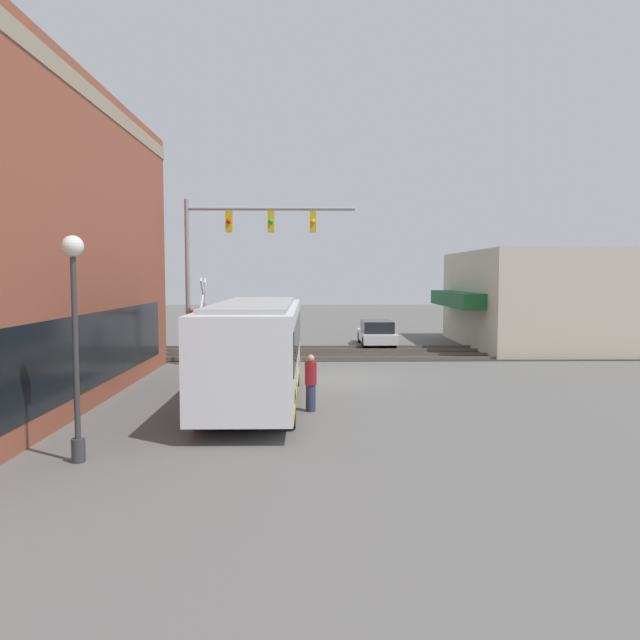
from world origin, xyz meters
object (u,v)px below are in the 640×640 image
object	(u,v)px
city_bus	(256,347)
pedestrian_at_crossing	(227,344)
streetlamp	(75,328)
parked_car_white	(377,334)
pedestrian_near_bus	(311,383)
crossing_signal	(204,312)

from	to	relation	value
city_bus	pedestrian_at_crossing	world-z (taller)	city_bus
streetlamp	parked_car_white	bearing A→B (deg)	-21.67
pedestrian_near_bus	parked_car_white	bearing A→B (deg)	-12.49
parked_car_white	streetlamp	bearing A→B (deg)	158.33
pedestrian_near_bus	pedestrian_at_crossing	world-z (taller)	pedestrian_at_crossing
city_bus	parked_car_white	bearing A→B (deg)	-19.21
crossing_signal	streetlamp	xyz separation A→B (m)	(-14.10, 0.27, 0.52)
parked_car_white	pedestrian_near_bus	world-z (taller)	pedestrian_near_bus
pedestrian_near_bus	pedestrian_at_crossing	xyz separation A→B (m)	(9.18, 3.61, 0.13)
streetlamp	city_bus	bearing A→B (deg)	-27.54
city_bus	streetlamp	size ratio (longest dim) A/B	2.16
parked_car_white	pedestrian_near_bus	bearing A→B (deg)	167.51
crossing_signal	streetlamp	world-z (taller)	streetlamp
crossing_signal	pedestrian_near_bus	bearing A→B (deg)	-153.73
crossing_signal	pedestrian_at_crossing	world-z (taller)	crossing_signal
streetlamp	pedestrian_at_crossing	world-z (taller)	streetlamp
city_bus	parked_car_white	world-z (taller)	city_bus
pedestrian_at_crossing	streetlamp	bearing A→B (deg)	174.89
city_bus	pedestrian_at_crossing	bearing A→B (deg)	13.77
city_bus	pedestrian_near_bus	size ratio (longest dim) A/B	6.21
streetlamp	pedestrian_at_crossing	size ratio (longest dim) A/B	2.53
pedestrian_near_bus	pedestrian_at_crossing	distance (m)	9.87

